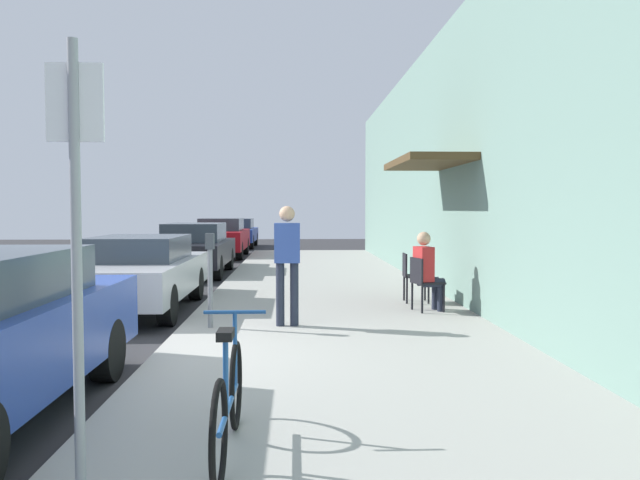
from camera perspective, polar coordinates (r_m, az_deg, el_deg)
The scene contains 14 objects.
ground_plane at distance 7.49m, azimuth -15.13°, elevation -10.95°, with size 60.00×60.00×0.00m, color #2D2D30.
sidewalk_slab at distance 9.27m, azimuth 1.54°, elevation -7.81°, with size 4.50×32.00×0.12m, color #9E9B93.
building_facade at distance 9.63m, azimuth 16.07°, elevation 7.92°, with size 1.40×32.00×5.29m.
parked_car_1 at distance 11.21m, azimuth -16.45°, elevation -2.81°, with size 1.80×4.40×1.30m.
parked_car_2 at distance 17.16m, azimuth -11.49°, elevation -0.74°, with size 1.80×4.40×1.40m.
parked_car_3 at distance 23.28m, azimuth -9.07°, elevation 0.28°, with size 1.80×4.40×1.44m.
parked_car_4 at distance 29.15m, azimuth -7.71°, elevation 0.70°, with size 1.80×4.40×1.35m.
parking_meter at distance 8.77m, azimuth -10.08°, elevation -3.00°, with size 0.12×0.10×1.32m.
street_sign at distance 3.75m, azimuth -21.51°, elevation 0.63°, with size 0.32×0.06×2.60m.
bicycle_0 at distance 4.33m, azimuth -8.42°, elevation -14.57°, with size 0.46×1.71×0.90m.
cafe_chair_0 at distance 10.19m, azimuth 9.50°, elevation -3.67°, with size 0.53×0.53×0.87m.
seated_patron_0 at distance 10.20m, azimuth 9.81°, elevation -2.59°, with size 0.49×0.44×1.29m.
cafe_chair_1 at distance 11.16m, azimuth 8.44°, elevation -3.10°, with size 0.46×0.46×0.87m.
pedestrian_standing at distance 8.75m, azimuth -3.04°, elevation -1.44°, with size 0.36×0.22×1.70m.
Camera 1 is at (1.63, -7.09, 1.77)m, focal length 34.77 mm.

